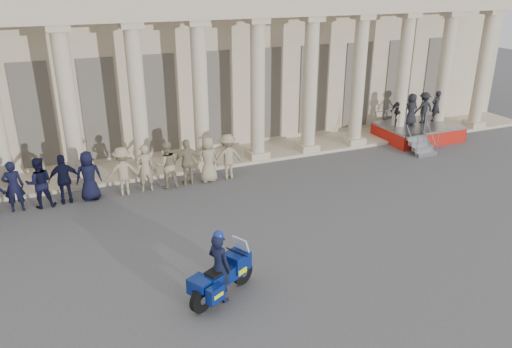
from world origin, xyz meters
name	(u,v)px	position (x,y,z in m)	size (l,w,h in m)	color
ground	(242,264)	(0.00, 0.00, 0.00)	(90.00, 90.00, 0.00)	#48484B
building	(137,46)	(0.00, 14.74, 4.52)	(40.00, 12.50, 9.00)	tan
officer_rank	(35,183)	(-5.44, 6.46, 0.95)	(16.08, 0.72, 1.90)	black
reviewing_stand	(418,117)	(12.66, 7.67, 1.21)	(3.88, 3.81, 2.38)	gray
motorcycle	(223,276)	(-1.03, -1.30, 0.64)	(2.09, 1.47, 1.47)	black
rider	(219,266)	(-1.14, -1.36, 0.99)	(0.74, 0.84, 2.01)	black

